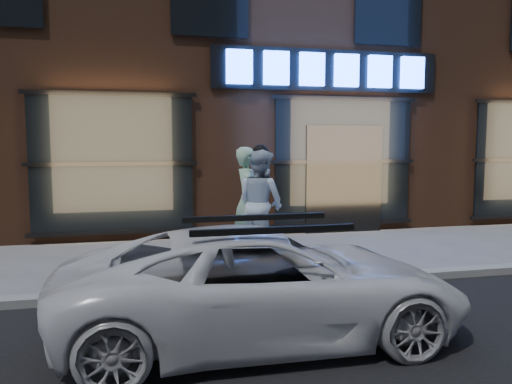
% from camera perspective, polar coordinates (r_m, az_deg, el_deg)
% --- Properties ---
extents(ground, '(90.00, 90.00, 0.00)m').
position_cam_1_polar(ground, '(8.18, 20.81, -9.09)').
color(ground, slate).
rests_on(ground, ground).
extents(curb, '(60.00, 0.25, 0.12)m').
position_cam_1_polar(curb, '(8.16, 20.83, -8.69)').
color(curb, gray).
rests_on(curb, ground).
extents(storefront_building, '(30.20, 8.28, 10.30)m').
position_cam_1_polar(storefront_building, '(15.51, 4.09, 17.32)').
color(storefront_building, '#54301E').
rests_on(storefront_building, ground).
extents(man_bowtie, '(0.50, 0.73, 1.95)m').
position_cam_1_polar(man_bowtie, '(9.17, -0.96, -0.92)').
color(man_bowtie, '#A4D7B2').
rests_on(man_bowtie, ground).
extents(man_cap, '(1.09, 1.17, 1.91)m').
position_cam_1_polar(man_cap, '(8.86, 0.51, -1.29)').
color(man_cap, silver).
rests_on(man_cap, ground).
extents(white_suv, '(4.21, 1.96, 1.17)m').
position_cam_1_polar(white_suv, '(5.24, 0.91, -10.44)').
color(white_suv, white).
rests_on(white_suv, ground).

